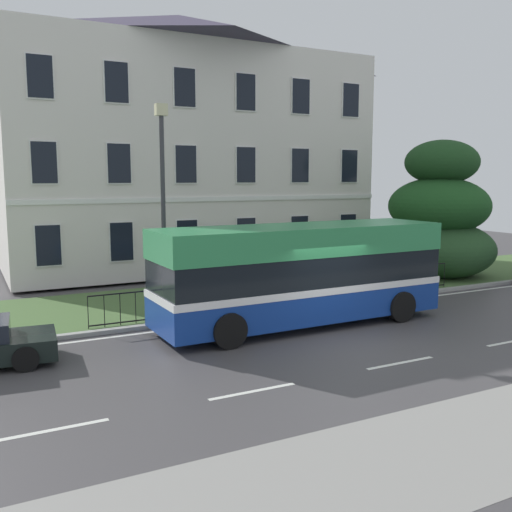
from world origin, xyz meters
TOP-DOWN VIEW (x-y plane):
  - ground_plane at (0.00, 1.08)m, footprint 60.00×56.00m
  - georgian_townhouse at (0.80, 15.47)m, footprint 17.34×9.00m
  - iron_verge_railing at (0.80, 4.40)m, footprint 13.90×0.04m
  - evergreen_tree at (9.64, 6.62)m, footprint 4.65×4.74m
  - single_decker_bus at (-0.23, 2.39)m, footprint 9.02×2.73m
  - street_lamp_post at (-3.59, 5.11)m, footprint 0.36×0.24m
  - litter_bin at (-0.43, 5.00)m, footprint 0.49×0.49m

SIDE VIEW (x-z plane):
  - ground_plane at x=0.00m, z-range -0.11..0.07m
  - iron_verge_railing at x=0.80m, z-range 0.14..1.11m
  - litter_bin at x=-0.43m, z-range 0.12..1.16m
  - single_decker_bus at x=-0.23m, z-range 0.08..3.10m
  - evergreen_tree at x=9.64m, z-range -0.39..5.70m
  - street_lamp_post at x=-3.59m, z-range 0.61..7.15m
  - georgian_townhouse at x=0.80m, z-range 0.15..12.30m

